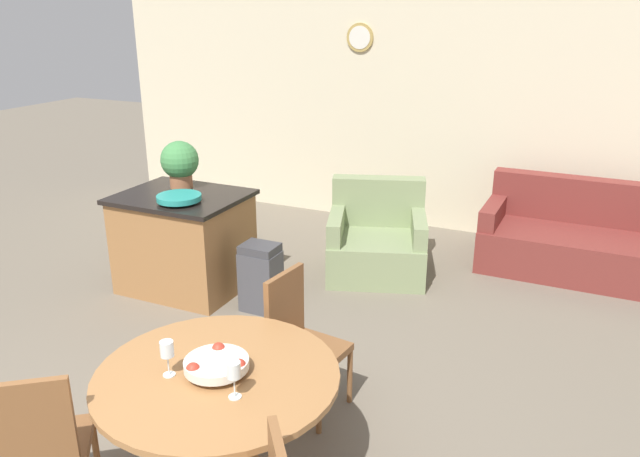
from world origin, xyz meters
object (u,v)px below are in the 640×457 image
Objects in this scene: armchair at (377,243)px; wine_glass_left at (167,351)px; dining_table at (219,400)px; teal_bowl at (179,198)px; dining_chair_far_side at (300,337)px; potted_plant at (180,162)px; couch at (583,243)px; kitchen_island at (184,241)px; wine_glass_right at (234,372)px; fruit_bowl at (217,364)px; dining_chair_near_left at (41,444)px; trash_bin at (261,278)px.

wine_glass_left is at bearing -108.13° from armchair.
dining_table is 6.52× the size of wine_glass_left.
teal_bowl reaches higher than dining_table.
dining_chair_far_side is 2.12× the size of potted_plant.
dining_table is at bearing -49.19° from teal_bowl.
dining_table is 0.66× the size of couch.
teal_bowl reaches higher than kitchen_island.
wine_glass_right is (0.41, -0.02, 0.00)m from wine_glass_left.
dining_chair_near_left is at bearing -137.51° from fruit_bowl.
kitchen_island is 0.56m from teal_bowl.
dining_chair_far_side is at bearing -36.05° from potted_plant.
potted_plant reaches higher than kitchen_island.
armchair reaches higher than fruit_bowl.
dining_chair_far_side reaches higher than trash_bin.
dining_chair_far_side is 1.09m from wine_glass_right.
dining_chair_far_side is at bearing 75.78° from wine_glass_left.
wine_glass_right is at bearing -107.98° from couch.
trash_bin is at bearing 58.06° from dining_chair_near_left.
kitchen_island reaches higher than fruit_bowl.
kitchen_island is (-1.75, 2.07, -0.33)m from fruit_bowl.
potted_plant is 0.72× the size of trash_bin.
dining_chair_far_side is at bearing -31.14° from teal_bowl.
potted_plant is 0.23× the size of couch.
dining_table is 0.87m from dining_chair_far_side.
wine_glass_right is 0.17× the size of kitchen_island.
couch is at bearing 68.32° from fruit_bowl.
fruit_bowl is (0.64, 0.59, 0.28)m from dining_chair_near_left.
dining_chair_near_left is at bearing -132.64° from wine_glass_left.
trash_bin is at bearing 114.21° from fruit_bowl.
dining_chair_far_side is 0.80× the size of armchair.
dining_chair_near_left is 0.74m from wine_glass_left.
teal_bowl is 0.33× the size of armchair.
trash_bin is 0.32× the size of couch.
dining_chair_near_left is at bearing -84.62° from trash_bin.
potted_plant reaches higher than dining_chair_far_side.
armchair is (-0.25, 3.16, -0.49)m from fruit_bowl.
dining_table is at bearing 144.41° from wine_glass_right.
wine_glass_left is (-0.21, -0.12, 0.31)m from dining_table.
kitchen_island is at bearing -162.80° from armchair.
armchair is at bearing 43.59° from teal_bowl.
fruit_bowl is at bearing 5.17° from dining_chair_near_left.
wine_glass_left reaches higher than fruit_bowl.
trash_bin is at bearing 7.52° from teal_bowl.
dining_chair_near_left is 0.83× the size of kitchen_island.
armchair is at bearing 90.72° from wine_glass_left.
fruit_bowl is 2.21m from trash_bin.
dining_table is 3.01m from potted_plant.
teal_bowl is at bearing -55.98° from kitchen_island.
wine_glass_left is at bearing -54.90° from kitchen_island.
teal_bowl is 1.99m from armchair.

